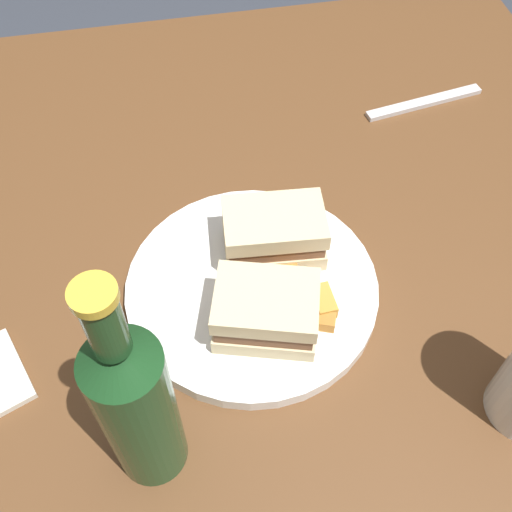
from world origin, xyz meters
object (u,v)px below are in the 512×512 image
sandwich_half_right (274,233)px  cider_bottle (136,404)px  plate (252,288)px  fork (424,102)px  sandwich_half_left (266,311)px

sandwich_half_right → cider_bottle: cider_bottle is taller
plate → cider_bottle: bearing=52.1°
plate → fork: (-0.30, -0.27, -0.01)m
fork → sandwich_half_left: bearing=38.2°
cider_bottle → fork: size_ratio=1.57×
sandwich_half_right → fork: bearing=-139.9°
plate → fork: size_ratio=1.56×
plate → sandwich_half_right: sandwich_half_right is taller
sandwich_half_right → cider_bottle: 0.27m
plate → sandwich_half_left: size_ratio=2.29×
sandwich_half_left → sandwich_half_right: bearing=-106.5°
sandwich_half_left → cider_bottle: bearing=39.4°
cider_bottle → sandwich_half_left: bearing=-140.6°
plate → sandwich_half_right: bearing=-127.9°
plate → fork: 0.41m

